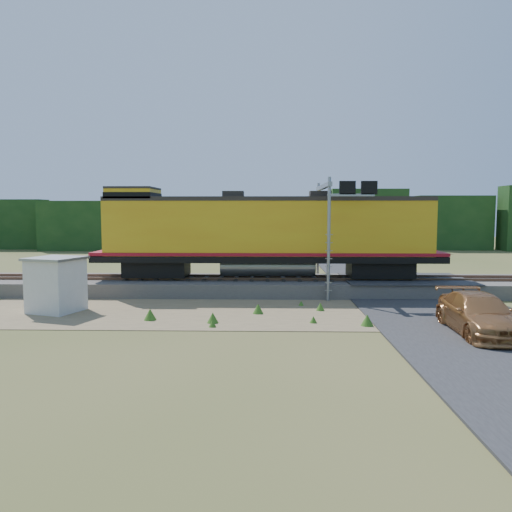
{
  "coord_description": "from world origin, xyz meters",
  "views": [
    {
      "loc": [
        -0.85,
        -22.69,
        4.71
      ],
      "look_at": [
        -1.5,
        3.0,
        2.4
      ],
      "focal_mm": 35.0,
      "sensor_mm": 36.0,
      "label": 1
    }
  ],
  "objects_px": {
    "shed": "(56,284)",
    "car": "(479,314)",
    "signal_gantry": "(330,208)",
    "locomotive": "(263,233)"
  },
  "relations": [
    {
      "from": "locomotive",
      "to": "car",
      "type": "xyz_separation_m",
      "value": [
        8.43,
        -9.65,
        -2.72
      ]
    },
    {
      "from": "car",
      "to": "shed",
      "type": "bearing_deg",
      "value": 169.77
    },
    {
      "from": "car",
      "to": "locomotive",
      "type": "bearing_deg",
      "value": 132.67
    },
    {
      "from": "locomotive",
      "to": "shed",
      "type": "bearing_deg",
      "value": -148.39
    },
    {
      "from": "shed",
      "to": "locomotive",
      "type": "bearing_deg",
      "value": 49.52
    },
    {
      "from": "shed",
      "to": "car",
      "type": "bearing_deg",
      "value": 6.16
    },
    {
      "from": "signal_gantry",
      "to": "shed",
      "type": "bearing_deg",
      "value": -158.53
    },
    {
      "from": "shed",
      "to": "signal_gantry",
      "type": "height_order",
      "value": "signal_gantry"
    },
    {
      "from": "signal_gantry",
      "to": "car",
      "type": "relative_size",
      "value": 1.22
    },
    {
      "from": "locomotive",
      "to": "car",
      "type": "bearing_deg",
      "value": -48.85
    }
  ]
}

